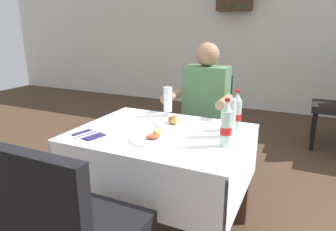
{
  "coord_description": "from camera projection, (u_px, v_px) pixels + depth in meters",
  "views": [
    {
      "loc": [
        0.75,
        -1.43,
        1.37
      ],
      "look_at": [
        -0.05,
        0.29,
        0.82
      ],
      "focal_mm": 32.31,
      "sensor_mm": 36.0,
      "label": 1
    }
  ],
  "objects": [
    {
      "name": "cola_bottle_secondary",
      "position": [
        226.0,
        125.0,
        1.64
      ],
      "size": [
        0.06,
        0.06,
        0.27
      ],
      "color": "silver",
      "rests_on": "main_dining_table"
    },
    {
      "name": "main_dining_table",
      "position": [
        161.0,
        157.0,
        1.96
      ],
      "size": [
        1.07,
        0.83,
        0.74
      ],
      "color": "white",
      "rests_on": "ground"
    },
    {
      "name": "beer_glass_middle",
      "position": [
        168.0,
        101.0,
        2.22
      ],
      "size": [
        0.07,
        0.07,
        0.22
      ],
      "color": "white",
      "rests_on": "main_dining_table"
    },
    {
      "name": "cola_bottle_primary",
      "position": [
        236.0,
        113.0,
        1.91
      ],
      "size": [
        0.06,
        0.06,
        0.26
      ],
      "color": "silver",
      "rests_on": "main_dining_table"
    },
    {
      "name": "beer_glass_left",
      "position": [
        230.0,
        118.0,
        1.79
      ],
      "size": [
        0.07,
        0.07,
        0.23
      ],
      "color": "white",
      "rests_on": "main_dining_table"
    },
    {
      "name": "plate_near_camera",
      "position": [
        152.0,
        138.0,
        1.77
      ],
      "size": [
        0.25,
        0.25,
        0.06
      ],
      "color": "white",
      "rests_on": "main_dining_table"
    },
    {
      "name": "chair_far_diner_seat",
      "position": [
        202.0,
        124.0,
        2.66
      ],
      "size": [
        0.44,
        0.5,
        0.97
      ],
      "color": "black",
      "rests_on": "ground"
    },
    {
      "name": "plate_far_diner",
      "position": [
        174.0,
        122.0,
        2.03
      ],
      "size": [
        0.25,
        0.25,
        0.07
      ],
      "color": "white",
      "rests_on": "main_dining_table"
    },
    {
      "name": "seated_diner_far",
      "position": [
        204.0,
        110.0,
        2.5
      ],
      "size": [
        0.5,
        0.46,
        1.26
      ],
      "color": "#282D42",
      "rests_on": "ground"
    },
    {
      "name": "napkin_cutlery_set",
      "position": [
        89.0,
        135.0,
        1.84
      ],
      "size": [
        0.2,
        0.2,
        0.01
      ],
      "color": "#231E4C",
      "rests_on": "main_dining_table"
    },
    {
      "name": "back_wall",
      "position": [
        265.0,
        17.0,
        4.87
      ],
      "size": [
        11.0,
        0.12,
        3.05
      ],
      "primitive_type": "cube",
      "color": "silver",
      "rests_on": "ground"
    }
  ]
}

